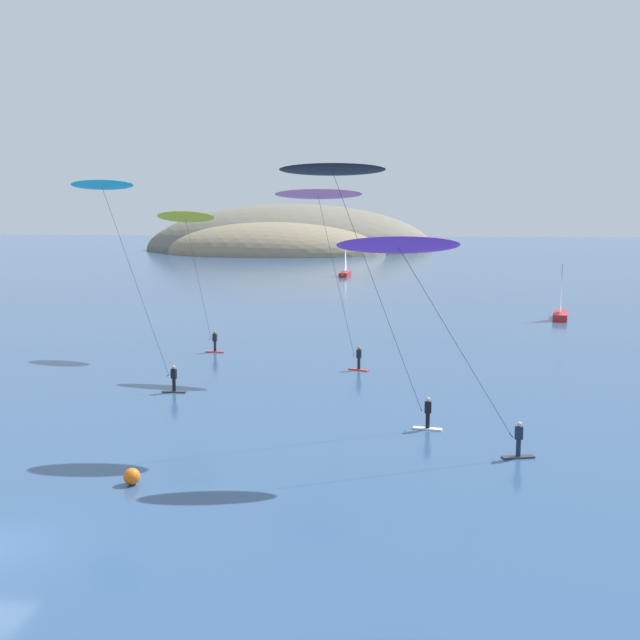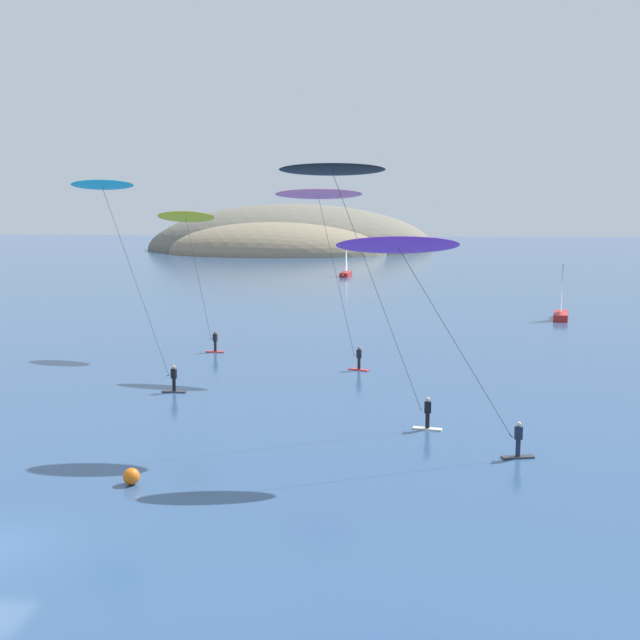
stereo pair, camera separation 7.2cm
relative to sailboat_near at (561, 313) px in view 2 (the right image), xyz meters
The scene contains 9 objects.
headland_island 135.59m from the sailboat_near, 111.36° to the left, with size 77.49×59.96×24.85m.
sailboat_near is the anchor object (origin of this frame).
sailboat_far 55.69m from the sailboat_near, 118.36° to the left, with size 1.78×5.94×5.70m.
kitesurfer_cyan 50.90m from the sailboat_near, 133.39° to the right, with size 7.63×2.21×13.18m.
kitesurfer_black 49.39m from the sailboat_near, 113.50° to the right, with size 8.46×1.97×13.66m.
kitesurfer_yellow 41.04m from the sailboat_near, 145.80° to the right, with size 5.74×2.63×11.23m.
kitesurfer_purple 51.94m from the sailboat_near, 107.75° to the right, with size 9.20×2.27×10.26m.
kitesurfer_pink 37.34m from the sailboat_near, 127.48° to the right, with size 6.94×1.97×12.77m.
marker_buoy 59.89m from the sailboat_near, 116.66° to the right, with size 0.70×0.70×0.70m, color orange.
Camera 2 is at (14.11, -24.23, 11.41)m, focal length 45.00 mm.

